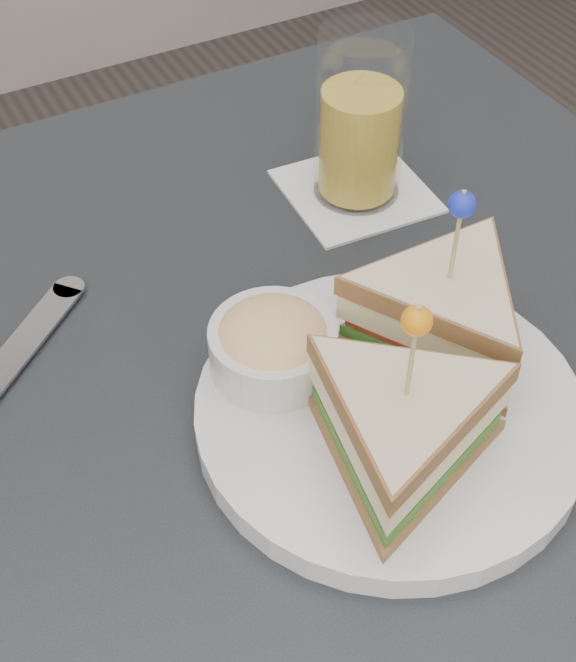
# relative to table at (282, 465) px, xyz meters

# --- Properties ---
(table) EXTENTS (0.80, 0.80, 0.75)m
(table) POSITION_rel_table_xyz_m (0.00, 0.00, 0.00)
(table) COLOR black
(table) RESTS_ON ground
(plate_meal) EXTENTS (0.30, 0.29, 0.15)m
(plate_meal) POSITION_rel_table_xyz_m (0.06, -0.05, 0.12)
(plate_meal) COLOR silver
(plate_meal) RESTS_ON table
(drink_set) EXTENTS (0.12, 0.12, 0.14)m
(drink_set) POSITION_rel_table_xyz_m (0.16, 0.17, 0.14)
(drink_set) COLOR silver
(drink_set) RESTS_ON table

